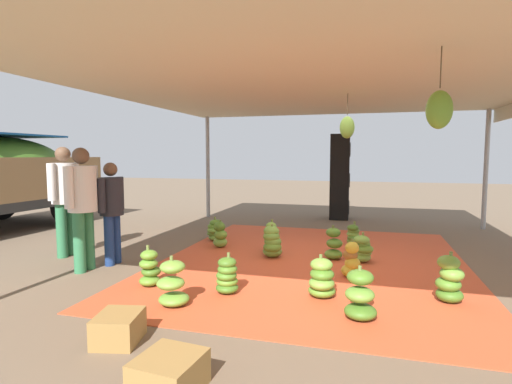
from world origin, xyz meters
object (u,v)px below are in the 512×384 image
banana_bunch_2 (227,276)px  banana_bunch_10 (150,269)px  banana_bunch_8 (215,231)px  banana_bunch_1 (220,236)px  crate_0 (169,374)px  crate_1 (119,328)px  banana_bunch_4 (362,249)px  banana_bunch_11 (450,281)px  banana_bunch_0 (172,285)px  banana_bunch_5 (360,297)px  worker_2 (64,193)px  banana_bunch_6 (353,235)px  banana_bunch_9 (272,238)px  worker_1 (82,200)px  banana_bunch_13 (334,245)px  banana_bunch_3 (322,280)px  speaker_stack (340,177)px  banana_bunch_12 (351,260)px  worker_0 (112,205)px  banana_bunch_7 (272,243)px

banana_bunch_2 → banana_bunch_10: (0.00, 1.03, 0.01)m
banana_bunch_8 → banana_bunch_1: bearing=-149.5°
crate_0 → crate_1: bearing=54.8°
banana_bunch_4 → banana_bunch_11: (-1.50, -0.96, 0.05)m
banana_bunch_0 → banana_bunch_5: (0.19, -1.97, -0.00)m
banana_bunch_10 → worker_2: 2.47m
banana_bunch_10 → banana_bunch_6: bearing=-37.4°
banana_bunch_9 → worker_1: size_ratio=0.32×
banana_bunch_0 → banana_bunch_11: size_ratio=0.96×
banana_bunch_6 → banana_bunch_8: bearing=98.3°
banana_bunch_11 → worker_1: size_ratio=0.33×
banana_bunch_5 → banana_bunch_13: (2.30, 0.45, -0.00)m
banana_bunch_3 → banana_bunch_8: banana_bunch_3 is taller
banana_bunch_10 → banana_bunch_8: bearing=4.2°
banana_bunch_2 → banana_bunch_6: banana_bunch_2 is taller
crate_0 → crate_1: (0.55, 0.78, 0.00)m
banana_bunch_2 → banana_bunch_13: (1.97, -1.08, 0.02)m
banana_bunch_9 → speaker_stack: size_ratio=0.25×
banana_bunch_5 → banana_bunch_10: (0.34, 2.56, -0.01)m
banana_bunch_13 → crate_0: bearing=168.6°
banana_bunch_12 → banana_bunch_1: bearing=63.4°
worker_0 → banana_bunch_0: bearing=-127.9°
banana_bunch_4 → banana_bunch_3: bearing=166.4°
banana_bunch_3 → banana_bunch_6: 2.96m
banana_bunch_0 → banana_bunch_13: size_ratio=1.03×
worker_1 → banana_bunch_4: bearing=-68.0°
worker_2 → banana_bunch_6: bearing=-64.8°
banana_bunch_4 → banana_bunch_10: banana_bunch_10 is taller
banana_bunch_0 → crate_0: banana_bunch_0 is taller
banana_bunch_4 → worker_0: (-1.12, 3.62, 0.69)m
banana_bunch_7 → banana_bunch_3: bearing=-149.3°
banana_bunch_12 → worker_1: worker_1 is taller
banana_bunch_12 → worker_0: worker_0 is taller
banana_bunch_8 → banana_bunch_7: bearing=-124.6°
banana_bunch_8 → banana_bunch_13: size_ratio=0.87×
banana_bunch_11 → speaker_stack: 6.03m
banana_bunch_11 → worker_1: bearing=90.3°
banana_bunch_2 → crate_1: banana_bunch_2 is taller
banana_bunch_5 → banana_bunch_11: bearing=-52.4°
crate_1 → banana_bunch_12: bearing=-37.3°
banana_bunch_11 → banana_bunch_13: (1.57, 1.40, -0.02)m
banana_bunch_0 → banana_bunch_4: bearing=-39.0°
banana_bunch_8 → worker_1: worker_1 is taller
speaker_stack → crate_1: size_ratio=5.15×
banana_bunch_6 → crate_1: (-4.52, 1.84, -0.06)m
banana_bunch_4 → banana_bunch_1: bearing=82.4°
crate_1 → banana_bunch_1: bearing=6.7°
banana_bunch_1 → speaker_stack: bearing=-24.7°
banana_bunch_4 → worker_1: 4.17m
banana_bunch_9 → crate_1: size_ratio=1.31×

